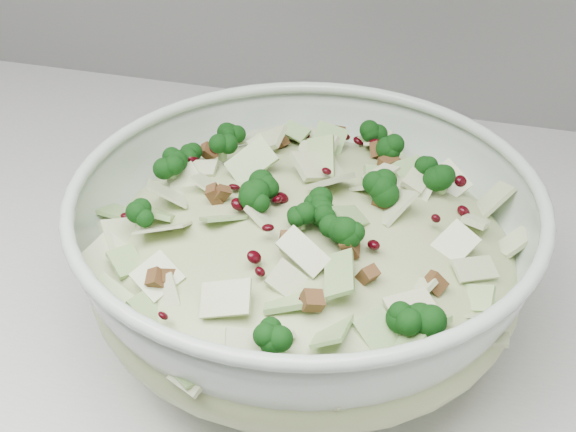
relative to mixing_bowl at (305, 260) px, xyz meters
name	(u,v)px	position (x,y,z in m)	size (l,w,h in m)	color
mixing_bowl	(305,260)	(0.00, 0.00, 0.00)	(0.42, 0.42, 0.13)	#B9CBBA
salad	(306,237)	(0.00, 0.00, 0.02)	(0.42, 0.42, 0.13)	#ABB47B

